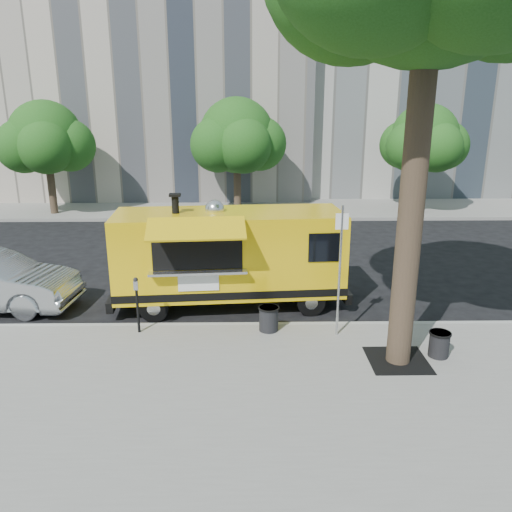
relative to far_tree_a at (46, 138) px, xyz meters
The scene contains 14 objects.
ground 16.30m from the far_tree_a, 50.89° to the right, with size 120.00×120.00×0.00m, color black.
sidewalk 19.48m from the far_tree_a, 58.47° to the right, with size 60.00×6.00×0.15m, color gray.
curb 16.99m from the far_tree_a, 52.92° to the right, with size 60.00×0.14×0.16m, color #999993.
far_sidewalk 10.73m from the far_tree_a, ahead, with size 60.00×5.00×0.15m, color gray.
building_mid 25.24m from the far_tree_a, 25.94° to the left, with size 20.00×14.00×20.00m, color #A7A39C.
tree_well 20.00m from the far_tree_a, 50.16° to the right, with size 1.20×1.20×0.02m, color black.
far_tree_a is the anchor object (origin of this frame).
far_tree_b 9.01m from the far_tree_a, ahead, with size 3.60×3.60×5.50m.
far_tree_c 18.00m from the far_tree_a, ahead, with size 3.24×3.24×5.21m.
sign_post 18.14m from the far_tree_a, 50.17° to the right, with size 0.28×0.06×3.00m.
parking_meter 15.59m from the far_tree_a, 62.85° to the right, with size 0.11×0.11×1.33m.
food_truck 14.98m from the far_tree_a, 52.45° to the right, with size 6.33×3.22×3.04m.
trash_bin_left 17.21m from the far_tree_a, 53.66° to the right, with size 0.48×0.48×0.58m.
trash_bin_right 20.39m from the far_tree_a, 47.85° to the right, with size 0.45×0.45×0.54m.
Camera 1 is at (-0.46, -11.96, 5.15)m, focal length 35.00 mm.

